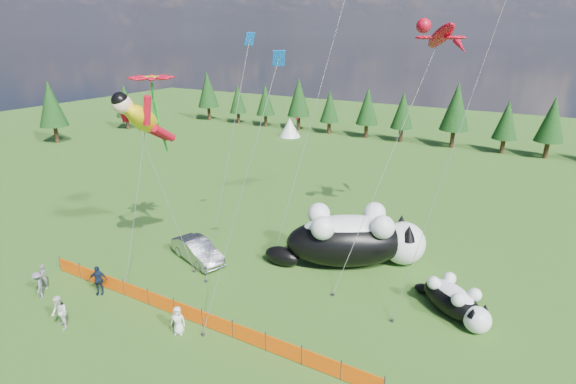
# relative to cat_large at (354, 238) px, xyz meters

# --- Properties ---
(ground) EXTENTS (160.00, 160.00, 0.00)m
(ground) POSITION_rel_cat_large_xyz_m (-5.37, -7.51, -1.88)
(ground) COLOR #103609
(ground) RESTS_ON ground
(safety_fence) EXTENTS (22.06, 0.06, 1.10)m
(safety_fence) POSITION_rel_cat_large_xyz_m (-5.37, -10.51, -1.38)
(safety_fence) COLOR #262626
(safety_fence) RESTS_ON ground
(tree_line) EXTENTS (90.00, 4.00, 8.00)m
(tree_line) POSITION_rel_cat_large_xyz_m (-5.37, 37.49, 2.12)
(tree_line) COLOR black
(tree_line) RESTS_ON ground
(festival_tents) EXTENTS (50.00, 3.20, 2.80)m
(festival_tents) POSITION_rel_cat_large_xyz_m (5.63, 32.49, -0.48)
(festival_tents) COLOR white
(festival_tents) RESTS_ON ground
(cat_large) EXTENTS (9.84, 7.58, 3.95)m
(cat_large) POSITION_rel_cat_large_xyz_m (0.00, 0.00, 0.00)
(cat_large) COLOR black
(cat_large) RESTS_ON ground
(cat_small) EXTENTS (4.64, 3.85, 1.93)m
(cat_small) POSITION_rel_cat_large_xyz_m (7.07, -2.79, -0.96)
(cat_small) COLOR black
(cat_small) RESTS_ON ground
(car) EXTENTS (4.91, 3.07, 1.53)m
(car) POSITION_rel_cat_large_xyz_m (-9.44, -4.94, -1.11)
(car) COLOR #A7A6AB
(car) RESTS_ON ground
(spectator_a) EXTENTS (0.61, 0.43, 1.59)m
(spectator_a) POSITION_rel_cat_large_xyz_m (-15.25, -12.37, -1.08)
(spectator_a) COLOR #5E5E63
(spectator_a) RESTS_ON ground
(spectator_b) EXTENTS (1.06, 0.81, 1.93)m
(spectator_b) POSITION_rel_cat_large_xyz_m (-10.73, -14.39, -0.92)
(spectator_b) COLOR silver
(spectator_b) RESTS_ON ground
(spectator_c) EXTENTS (1.21, 1.06, 1.85)m
(spectator_c) POSITION_rel_cat_large_xyz_m (-11.81, -11.11, -0.95)
(spectator_c) COLOR #141F37
(spectator_c) RESTS_ON ground
(spectator_d) EXTENTS (1.21, 1.08, 1.68)m
(spectator_d) POSITION_rel_cat_large_xyz_m (-14.53, -13.14, -1.04)
(spectator_d) COLOR #5E5E63
(spectator_d) RESTS_ON ground
(spectator_e) EXTENTS (0.91, 0.78, 1.58)m
(spectator_e) POSITION_rel_cat_large_xyz_m (-5.06, -11.61, -1.09)
(spectator_e) COLOR silver
(spectator_e) RESTS_ON ground
(superhero_kite) EXTENTS (5.46, 5.62, 12.14)m
(superhero_kite) POSITION_rel_cat_large_xyz_m (-10.68, -7.37, 8.20)
(superhero_kite) COLOR #DEBC0B
(superhero_kite) RESTS_ON ground
(gecko_kite) EXTENTS (5.42, 12.83, 17.52)m
(gecko_kite) POSITION_rel_cat_large_xyz_m (3.13, 5.12, 12.77)
(gecko_kite) COLOR #B7091E
(gecko_kite) RESTS_ON ground
(flower_kite) EXTENTS (3.54, 6.34, 12.96)m
(flower_kite) POSITION_rel_cat_large_xyz_m (-11.28, -5.84, 10.24)
(flower_kite) COLOR #B7091E
(flower_kite) RESTS_ON ground
(diamond_kite_a) EXTENTS (1.47, 4.63, 15.42)m
(diamond_kite_a) POSITION_rel_cat_large_xyz_m (-6.11, -3.05, 12.00)
(diamond_kite_a) COLOR #0B50B2
(diamond_kite_a) RESTS_ON ground
(diamond_kite_c) EXTENTS (2.84, 4.53, 14.73)m
(diamond_kite_c) POSITION_rel_cat_large_xyz_m (-1.66, -7.25, 11.27)
(diamond_kite_c) COLOR #0B50B2
(diamond_kite_c) RESTS_ON ground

